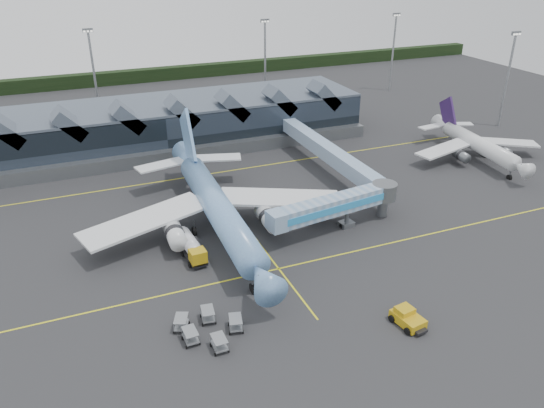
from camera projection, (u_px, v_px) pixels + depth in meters
name	position (u px, v px, depth m)	size (l,w,h in m)	color
ground	(258.00, 242.00, 79.96)	(260.00, 260.00, 0.00)	#272729
taxi_stripes	(236.00, 214.00, 88.24)	(120.00, 60.00, 0.01)	yellow
tree_line_far	(135.00, 76.00, 170.21)	(260.00, 4.00, 4.00)	black
terminal	(158.00, 125.00, 115.29)	(90.00, 22.25, 12.52)	black
light_masts	(246.00, 66.00, 133.64)	(132.40, 42.56, 22.45)	gray
main_airliner	(215.00, 204.00, 81.28)	(41.70, 47.91, 15.40)	#6085C3
regional_jet	(476.00, 143.00, 109.44)	(28.12, 30.85, 10.58)	silver
jet_bridge	(343.00, 204.00, 81.98)	(23.46, 6.42, 5.92)	#7298BF
fuel_truck	(190.00, 245.00, 75.77)	(3.00, 8.89, 2.96)	black
pushback_tug	(408.00, 318.00, 62.30)	(3.34, 4.75, 1.98)	#BF9512
baggage_carts	(207.00, 327.00, 60.77)	(7.99, 7.69, 1.60)	gray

